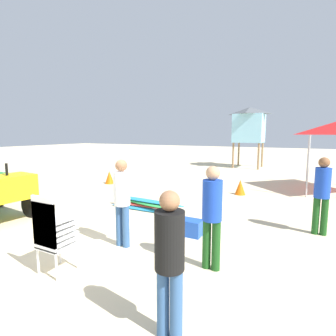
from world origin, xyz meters
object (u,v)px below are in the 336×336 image
at_px(surfboard_pile, 146,205).
at_px(lifeguard_near_left, 212,211).
at_px(lifeguard_near_right, 322,191).
at_px(traffic_cone_near, 240,187).
at_px(lifeguard_far_right, 122,197).
at_px(stacked_plastic_chairs, 51,229).
at_px(lifeguard_tower, 249,125).
at_px(cooler_box, 192,228).
at_px(lifeguard_near_center, 170,256).
at_px(traffic_cone_far, 109,177).

relative_size(surfboard_pile, lifeguard_near_left, 1.47).
distance_m(lifeguard_near_right, traffic_cone_near, 3.96).
distance_m(lifeguard_near_right, lifeguard_far_right, 4.29).
relative_size(stacked_plastic_chairs, lifeguard_tower, 0.33).
xyz_separation_m(surfboard_pile, cooler_box, (1.93, -1.17, 0.01)).
relative_size(lifeguard_near_center, cooler_box, 3.71).
height_order(stacked_plastic_chairs, cooler_box, stacked_plastic_chairs).
height_order(traffic_cone_far, cooler_box, traffic_cone_far).
xyz_separation_m(lifeguard_far_right, cooler_box, (1.00, 1.13, -0.82)).
bearing_deg(surfboard_pile, lifeguard_near_center, -54.54).
height_order(lifeguard_near_left, cooler_box, lifeguard_near_left).
bearing_deg(lifeguard_near_center, stacked_plastic_chairs, 172.00).
bearing_deg(lifeguard_near_right, traffic_cone_near, 128.15).
bearing_deg(stacked_plastic_chairs, traffic_cone_near, 78.44).
bearing_deg(cooler_box, lifeguard_near_left, -54.67).
bearing_deg(lifeguard_near_center, traffic_cone_near, 96.51).
xyz_separation_m(lifeguard_near_center, lifeguard_tower, (-2.11, 15.30, 1.83)).
relative_size(lifeguard_near_left, lifeguard_near_center, 1.04).
bearing_deg(lifeguard_tower, cooler_box, -84.49).
relative_size(traffic_cone_near, traffic_cone_far, 0.96).
relative_size(lifeguard_near_center, traffic_cone_near, 3.01).
distance_m(lifeguard_near_right, traffic_cone_far, 8.44).
xyz_separation_m(lifeguard_near_right, traffic_cone_far, (-8.03, 2.50, -0.71)).
height_order(lifeguard_near_center, lifeguard_near_right, lifeguard_near_right).
relative_size(lifeguard_near_right, cooler_box, 3.87).
height_order(lifeguard_near_right, traffic_cone_far, lifeguard_near_right).
distance_m(surfboard_pile, traffic_cone_near, 3.83).
distance_m(surfboard_pile, lifeguard_near_left, 3.71).
relative_size(lifeguard_near_left, traffic_cone_far, 3.02).
height_order(traffic_cone_near, cooler_box, traffic_cone_near).
xyz_separation_m(stacked_plastic_chairs, surfboard_pile, (-0.59, 3.66, -0.58)).
bearing_deg(lifeguard_tower, lifeguard_far_right, -89.15).
bearing_deg(lifeguard_near_right, lifeguard_near_left, -122.99).
bearing_deg(lifeguard_near_center, traffic_cone_far, 134.00).
bearing_deg(traffic_cone_far, surfboard_pile, -36.74).
xyz_separation_m(surfboard_pile, traffic_cone_near, (2.01, 3.26, 0.11)).
height_order(lifeguard_near_left, lifeguard_near_right, lifeguard_near_right).
bearing_deg(traffic_cone_far, lifeguard_tower, 63.27).
height_order(lifeguard_near_left, traffic_cone_far, lifeguard_near_left).
height_order(stacked_plastic_chairs, lifeguard_near_left, lifeguard_near_left).
height_order(lifeguard_far_right, traffic_cone_far, lifeguard_far_right).
bearing_deg(lifeguard_far_right, traffic_cone_near, 79.01).
distance_m(lifeguard_far_right, lifeguard_tower, 13.74).
distance_m(traffic_cone_far, cooler_box, 6.77).
height_order(stacked_plastic_chairs, traffic_cone_near, stacked_plastic_chairs).
height_order(surfboard_pile, cooler_box, cooler_box).
distance_m(lifeguard_near_left, traffic_cone_near, 5.70).
xyz_separation_m(lifeguard_tower, cooler_box, (1.21, -12.49, -2.60)).
bearing_deg(lifeguard_near_left, stacked_plastic_chairs, -148.66).
xyz_separation_m(surfboard_pile, lifeguard_tower, (0.72, 11.32, 2.61)).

